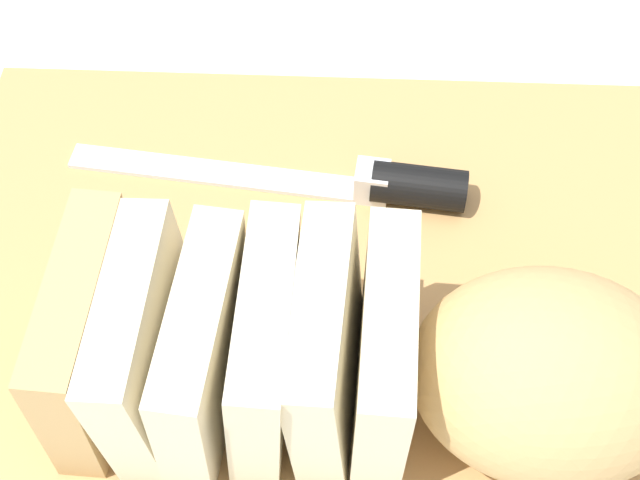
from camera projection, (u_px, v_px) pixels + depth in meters
name	position (u px, v px, depth m)	size (l,w,h in m)	color
ground_plane	(320.00, 290.00, 0.53)	(3.00, 3.00, 0.00)	silver
cutting_board	(320.00, 280.00, 0.52)	(0.45, 0.31, 0.02)	tan
bread_loaf	(376.00, 362.00, 0.42)	(0.31, 0.13, 0.10)	tan
bread_knife	(367.00, 183.00, 0.53)	(0.25, 0.06, 0.03)	silver
crumb_near_knife	(376.00, 220.00, 0.53)	(0.00, 0.00, 0.00)	#A8753D
crumb_near_loaf	(368.00, 233.00, 0.52)	(0.01, 0.01, 0.01)	#A8753D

